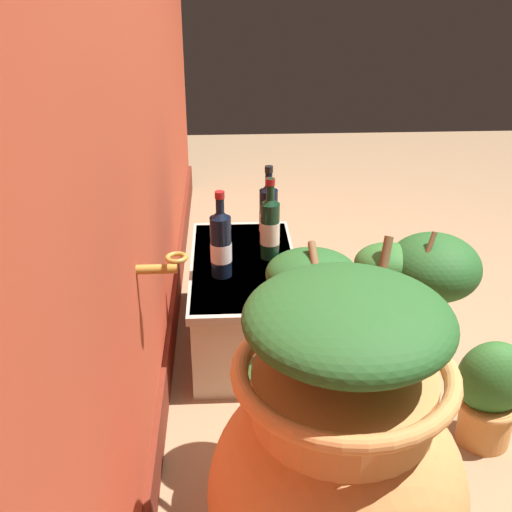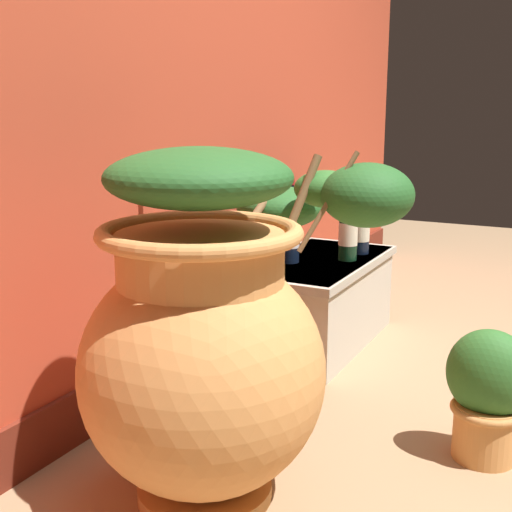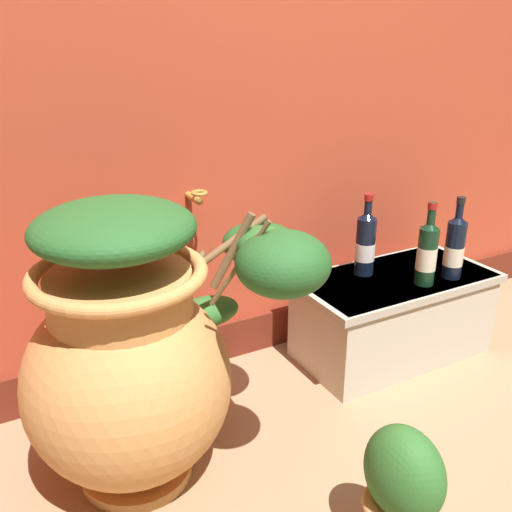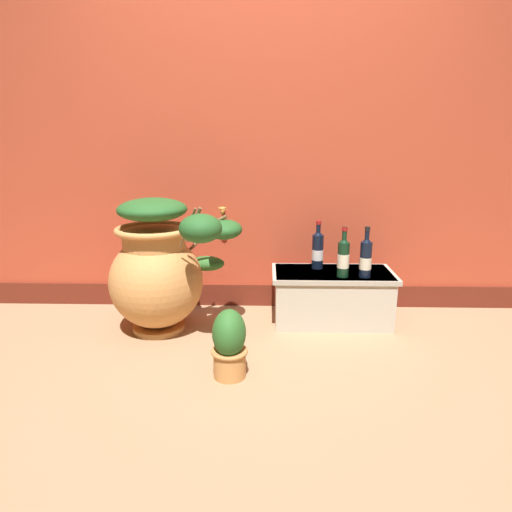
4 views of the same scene
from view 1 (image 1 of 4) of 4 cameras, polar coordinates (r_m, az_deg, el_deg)
ground_plane at (r=2.36m, az=20.11°, el=-12.48°), size 7.00×7.00×0.00m
terracotta_urn at (r=1.47m, az=7.45°, el=-16.94°), size 0.81×0.67×0.83m
stone_ledge at (r=2.46m, az=-1.09°, el=-3.85°), size 0.78×0.39×0.34m
wine_bottle_left at (r=2.50m, az=1.12°, el=3.89°), size 0.07×0.07×0.31m
wine_bottle_middle at (r=2.24m, az=-3.14°, el=1.27°), size 0.08×0.08×0.32m
wine_bottle_right at (r=2.37m, az=1.25°, el=2.71°), size 0.07×0.07×0.31m
potted_shrub at (r=2.11m, az=20.14°, el=-11.29°), size 0.19×0.22×0.36m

